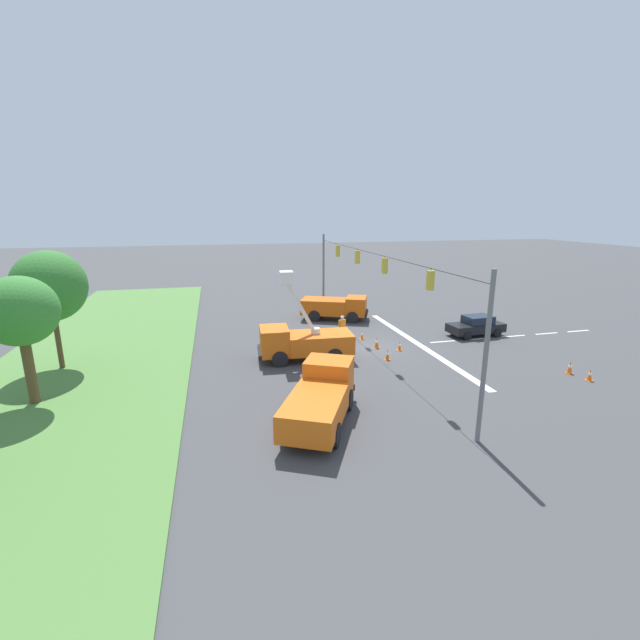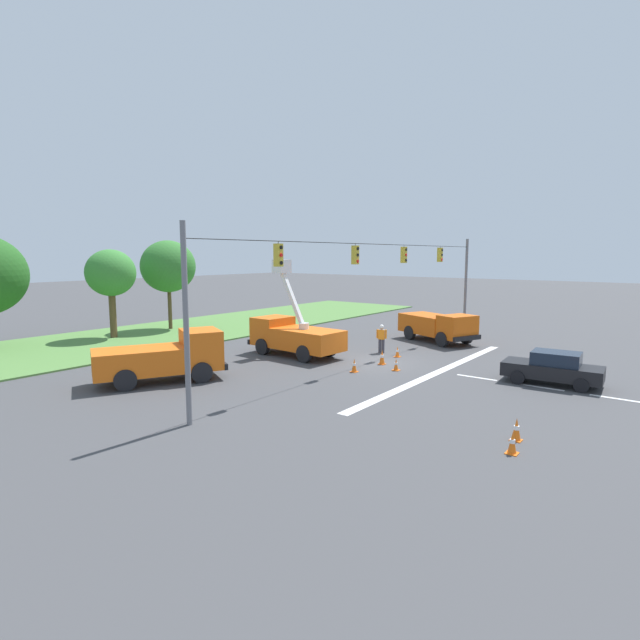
% 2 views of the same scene
% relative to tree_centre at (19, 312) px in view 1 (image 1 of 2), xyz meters
% --- Properties ---
extents(ground_plane, '(200.00, 200.00, 0.00)m').
position_rel_tree_centre_xyz_m(ground_plane, '(4.61, -19.26, -4.69)').
color(ground_plane, '#424244').
extents(grass_verge, '(56.00, 12.00, 0.10)m').
position_rel_tree_centre_xyz_m(grass_verge, '(4.61, -1.26, -4.64)').
color(grass_verge, '#517F3D').
rests_on(grass_verge, ground).
extents(lane_markings, '(17.60, 15.25, 0.01)m').
position_rel_tree_centre_xyz_m(lane_markings, '(4.61, -24.48, -4.69)').
color(lane_markings, silver).
rests_on(lane_markings, ground).
extents(signal_gantry, '(26.20, 0.33, 7.20)m').
position_rel_tree_centre_xyz_m(signal_gantry, '(4.66, -19.26, -0.11)').
color(signal_gantry, slate).
rests_on(signal_gantry, ground).
extents(tree_centre, '(3.46, 3.43, 6.41)m').
position_rel_tree_centre_xyz_m(tree_centre, '(0.00, 0.00, 0.00)').
color(tree_centre, brown).
rests_on(tree_centre, ground).
extents(tree_east, '(4.44, 3.97, 7.15)m').
position_rel_tree_centre_xyz_m(tree_east, '(5.07, 0.29, 0.40)').
color(tree_east, brown).
rests_on(tree_east, ground).
extents(utility_truck_bucket_lift, '(2.74, 6.15, 5.74)m').
position_rel_tree_centre_xyz_m(utility_truck_bucket_lift, '(3.30, -14.23, -3.40)').
color(utility_truck_bucket_lift, orange).
rests_on(utility_truck_bucket_lift, ground).
extents(utility_truck_support_near, '(4.46, 6.24, 2.05)m').
position_rel_tree_centre_xyz_m(utility_truck_support_near, '(12.98, -19.15, -3.54)').
color(utility_truck_support_near, '#D6560F').
rests_on(utility_truck_support_near, ground).
extents(utility_truck_support_far, '(6.36, 4.74, 2.38)m').
position_rel_tree_centre_xyz_m(utility_truck_support_far, '(-5.16, -13.35, -3.50)').
color(utility_truck_support_far, orange).
rests_on(utility_truck_support_far, ground).
extents(sedan_black, '(2.15, 4.41, 1.56)m').
position_rel_tree_centre_xyz_m(sedan_black, '(5.47, -28.27, -3.90)').
color(sedan_black, black).
rests_on(sedan_black, ground).
extents(road_worker, '(0.35, 0.63, 1.77)m').
position_rel_tree_centre_xyz_m(road_worker, '(7.18, -18.05, -3.69)').
color(road_worker, '#383842').
rests_on(road_worker, ground).
extents(traffic_cone_foreground_left, '(0.36, 0.36, 0.77)m').
position_rel_tree_centre_xyz_m(traffic_cone_foreground_left, '(-2.91, -29.03, -4.31)').
color(traffic_cone_foreground_left, orange).
rests_on(traffic_cone_foreground_left, ground).
extents(traffic_cone_foreground_right, '(0.36, 0.36, 0.65)m').
position_rel_tree_centre_xyz_m(traffic_cone_foreground_right, '(6.65, -19.45, -4.38)').
color(traffic_cone_foreground_right, orange).
rests_on(traffic_cone_foreground_right, ground).
extents(traffic_cone_mid_left, '(0.36, 0.36, 0.70)m').
position_rel_tree_centre_xyz_m(traffic_cone_mid_left, '(-4.10, -29.25, -4.35)').
color(traffic_cone_mid_left, orange).
rests_on(traffic_cone_mid_left, ground).
extents(traffic_cone_mid_right, '(0.36, 0.36, 0.81)m').
position_rel_tree_centre_xyz_m(traffic_cone_mid_right, '(4.36, -19.74, -4.29)').
color(traffic_cone_mid_right, orange).
rests_on(traffic_cone_mid_right, ground).
extents(traffic_cone_near_bucket, '(0.36, 0.36, 0.64)m').
position_rel_tree_centre_xyz_m(traffic_cone_near_bucket, '(3.52, -21.08, -4.38)').
color(traffic_cone_near_bucket, orange).
rests_on(traffic_cone_near_bucket, ground).
extents(traffic_cone_lane_edge_a, '(0.36, 0.36, 0.71)m').
position_rel_tree_centre_xyz_m(traffic_cone_lane_edge_a, '(1.90, -19.52, -4.34)').
color(traffic_cone_lane_edge_a, orange).
rests_on(traffic_cone_lane_edge_a, ground).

